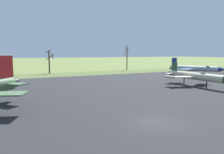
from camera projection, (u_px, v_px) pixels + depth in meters
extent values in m
plane|color=olive|center=(158.00, 123.00, 17.77)|extent=(600.00, 600.00, 0.00)
cube|color=#28282B|center=(97.00, 93.00, 30.79)|extent=(106.79, 48.48, 0.05)
cube|color=#566634|center=(58.00, 75.00, 57.86)|extent=(166.79, 12.00, 0.06)
cylinder|color=#B7B293|center=(195.00, 76.00, 37.24)|extent=(1.57, 11.58, 1.33)
cylinder|color=black|center=(171.00, 73.00, 42.60)|extent=(0.95, 0.75, 0.93)
ellipsoid|color=#19232D|center=(204.00, 75.00, 35.57)|extent=(0.87, 1.64, 0.82)
cube|color=#B7B293|center=(180.00, 77.00, 36.99)|extent=(4.41, 3.45, 0.12)
cube|color=#B7B293|center=(200.00, 75.00, 39.36)|extent=(4.41, 3.56, 0.12)
cylinder|color=#B7B293|center=(170.00, 77.00, 36.54)|extent=(0.54, 2.14, 0.50)
cylinder|color=#B7B293|center=(205.00, 75.00, 40.68)|extent=(0.54, 2.14, 0.50)
cube|color=#234C2D|center=(174.00, 66.00, 41.73)|extent=(0.19, 1.49, 1.63)
cube|color=#B7B293|center=(170.00, 73.00, 41.26)|extent=(1.89, 1.28, 0.12)
cube|color=#B7B293|center=(179.00, 73.00, 42.34)|extent=(1.89, 1.28, 0.12)
cylinder|color=black|center=(206.00, 85.00, 35.14)|extent=(0.18, 0.18, 1.24)
cylinder|color=black|center=(184.00, 81.00, 39.64)|extent=(0.18, 0.18, 1.24)
cylinder|color=#8EA3B2|center=(194.00, 68.00, 55.58)|extent=(7.03, 11.15, 1.38)
cone|color=navy|center=(223.00, 70.00, 51.57)|extent=(2.08, 2.36, 1.27)
cylinder|color=black|center=(171.00, 68.00, 59.17)|extent=(1.22, 1.14, 0.97)
ellipsoid|color=#19232D|center=(207.00, 68.00, 53.64)|extent=(0.93, 1.75, 0.88)
cube|color=#8EA3B2|center=(184.00, 69.00, 53.91)|extent=(5.28, 2.09, 0.13)
cube|color=#8EA3B2|center=(191.00, 68.00, 59.27)|extent=(4.37, 5.51, 0.13)
cylinder|color=#8EA3B2|center=(178.00, 70.00, 52.22)|extent=(1.53, 2.19, 0.52)
cylinder|color=#8EA3B2|center=(190.00, 67.00, 61.84)|extent=(1.53, 2.19, 0.52)
cube|color=navy|center=(174.00, 62.00, 58.53)|extent=(0.83, 1.32, 2.17)
cube|color=#8EA3B2|center=(173.00, 68.00, 57.59)|extent=(2.39, 2.11, 0.13)
cube|color=#8EA3B2|center=(176.00, 67.00, 59.67)|extent=(2.39, 2.11, 0.13)
cylinder|color=black|center=(204.00, 74.00, 54.22)|extent=(0.18, 0.18, 1.29)
cylinder|color=black|center=(184.00, 73.00, 57.24)|extent=(0.18, 0.18, 1.29)
cylinder|color=black|center=(14.00, 83.00, 25.88)|extent=(1.40, 1.42, 1.12)
cube|color=#B21E1E|center=(6.00, 67.00, 24.74)|extent=(1.51, 1.39, 2.69)
cube|color=#4C6B47|center=(16.00, 84.00, 24.29)|extent=(2.79, 2.87, 0.15)
cylinder|color=#42382D|center=(49.00, 62.00, 61.03)|extent=(0.42, 0.42, 6.98)
cylinder|color=#42382D|center=(49.00, 51.00, 61.40)|extent=(1.70, 0.30, 1.09)
cylinder|color=#42382D|center=(50.00, 57.00, 62.03)|extent=(2.33, 1.18, 1.73)
cylinder|color=#42382D|center=(52.00, 56.00, 60.94)|extent=(0.86, 1.99, 1.74)
cylinder|color=brown|center=(127.00, 59.00, 75.23)|extent=(0.37, 0.37, 8.29)
cylinder|color=brown|center=(126.00, 48.00, 75.40)|extent=(1.51, 0.39, 2.22)
cylinder|color=brown|center=(125.00, 55.00, 74.77)|extent=(0.41, 1.94, 1.41)
cylinder|color=brown|center=(127.00, 52.00, 75.88)|extent=(1.94, 0.86, 2.08)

